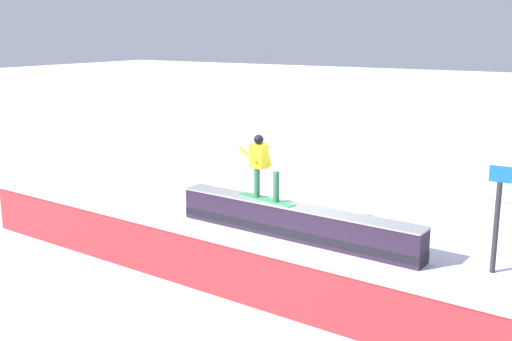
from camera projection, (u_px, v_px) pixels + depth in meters
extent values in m
plane|color=white|center=(294.00, 238.00, 13.79)|extent=(120.00, 120.00, 0.00)
cube|color=#251A2D|center=(294.00, 223.00, 13.71)|extent=(5.96, 0.89, 0.71)
cube|color=black|center=(294.00, 230.00, 13.75)|extent=(5.97, 0.90, 0.17)
cube|color=gray|center=(295.00, 206.00, 13.63)|extent=(5.96, 0.95, 0.04)
cube|color=#349456|center=(266.00, 200.00, 14.06)|extent=(1.59, 0.60, 0.01)
cylinder|color=#2C6949|center=(257.00, 182.00, 14.19)|extent=(0.17, 0.17, 0.69)
cylinder|color=#2C6949|center=(276.00, 187.00, 13.78)|extent=(0.17, 0.17, 0.69)
cube|color=yellow|center=(259.00, 156.00, 14.02)|extent=(0.44, 0.32, 0.53)
sphere|color=black|center=(259.00, 140.00, 13.94)|extent=(0.22, 0.22, 0.22)
cylinder|color=yellow|center=(248.00, 155.00, 14.02)|extent=(0.54, 0.20, 0.32)
cylinder|color=yellow|center=(267.00, 155.00, 14.06)|extent=(0.31, 0.15, 0.54)
cube|color=red|center=(201.00, 266.00, 10.92)|extent=(12.05, 0.84, 0.93)
cylinder|color=#262628|center=(496.00, 228.00, 11.65)|extent=(0.10, 0.10, 1.75)
cube|color=blue|center=(501.00, 174.00, 11.43)|extent=(0.40, 0.04, 0.30)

